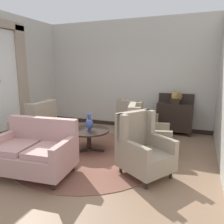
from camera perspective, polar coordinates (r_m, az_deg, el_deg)
ground at (r=4.70m, az=-7.72°, el=-12.02°), size 7.95×7.95×0.00m
wall_back at (r=6.93m, az=3.57°, el=9.52°), size 5.43×0.08×3.26m
wall_left at (r=6.63m, az=-24.83°, el=8.40°), size 0.08×3.97×3.26m
baseboard_back at (r=7.11m, az=3.27°, el=-3.23°), size 5.27×0.03×0.12m
area_rug at (r=4.94m, az=-6.00°, el=-10.69°), size 3.23×3.23×0.01m
window_with_curtains at (r=6.28m, az=-26.93°, el=8.54°), size 0.12×1.78×2.85m
coffee_table at (r=5.02m, az=-5.95°, el=-5.52°), size 0.91×0.91×0.49m
porcelain_vase at (r=4.91m, az=-5.86°, el=-2.96°), size 0.17×0.17×0.38m
settee at (r=4.16m, az=-19.36°, el=-9.71°), size 1.44×0.99×0.96m
armchair_near_window at (r=5.54m, az=-18.76°, el=-3.85°), size 0.80×0.79×1.09m
armchair_far_left at (r=6.00m, az=5.95°, el=-2.39°), size 1.06×1.12×1.03m
armchair_foreground_right at (r=3.96m, az=7.82°, el=-9.46°), size 1.08×1.06×1.09m
armchair_beside_settee at (r=4.92m, az=8.45°, el=-5.49°), size 1.04×0.93×1.08m
sideboard at (r=6.46m, az=15.80°, el=-1.10°), size 0.97×0.37×1.13m
gramophone at (r=6.28m, az=16.42°, el=4.01°), size 0.39×0.45×0.47m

